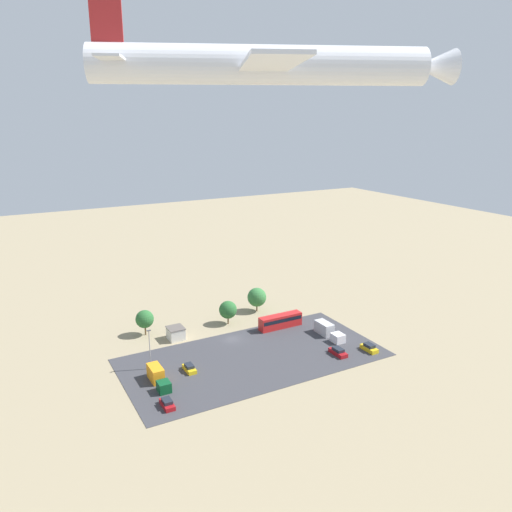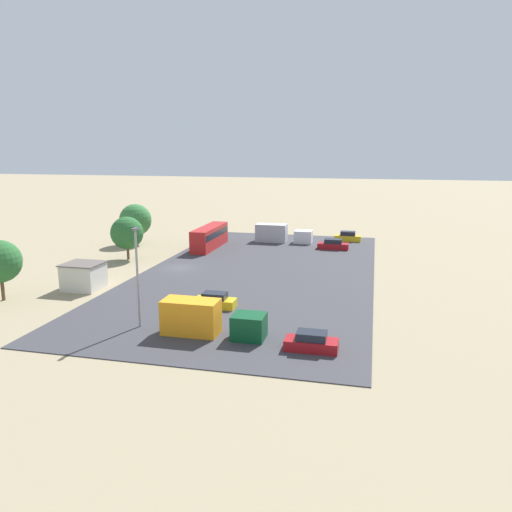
{
  "view_description": "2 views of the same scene",
  "coord_description": "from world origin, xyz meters",
  "px_view_note": "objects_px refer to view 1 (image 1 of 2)",
  "views": [
    {
      "loc": [
        47.67,
        98.54,
        50.88
      ],
      "look_at": [
        10.38,
        30.59,
        29.47
      ],
      "focal_mm": 35.0,
      "sensor_mm": 36.0,
      "label": 1
    },
    {
      "loc": [
        59.66,
        24.45,
        15.53
      ],
      "look_at": [
        2.21,
        10.8,
        2.65
      ],
      "focal_mm": 35.0,
      "sensor_mm": 36.0,
      "label": 2
    }
  ],
  "objects_px": {
    "parked_car_0": "(338,352)",
    "parked_car_2": "(369,348)",
    "parked_truck_0": "(328,331)",
    "parked_truck_1": "(158,377)",
    "shed_building": "(176,333)",
    "parked_car_3": "(167,404)",
    "airplane": "(275,65)",
    "parked_car_1": "(189,368)",
    "bus": "(280,321)"
  },
  "relations": [
    {
      "from": "parked_car_0",
      "to": "parked_car_2",
      "type": "relative_size",
      "value": 1.09
    },
    {
      "from": "parked_truck_0",
      "to": "parked_truck_1",
      "type": "bearing_deg",
      "value": 2.42
    },
    {
      "from": "shed_building",
      "to": "parked_car_3",
      "type": "bearing_deg",
      "value": 66.96
    },
    {
      "from": "parked_truck_0",
      "to": "airplane",
      "type": "height_order",
      "value": "airplane"
    },
    {
      "from": "shed_building",
      "to": "parked_car_2",
      "type": "relative_size",
      "value": 0.95
    },
    {
      "from": "airplane",
      "to": "parked_car_1",
      "type": "bearing_deg",
      "value": -163.42
    },
    {
      "from": "parked_car_0",
      "to": "parked_truck_0",
      "type": "bearing_deg",
      "value": -113.51
    },
    {
      "from": "parked_car_2",
      "to": "parked_truck_0",
      "type": "xyz_separation_m",
      "value": [
        3.44,
        -10.92,
        0.66
      ]
    },
    {
      "from": "parked_car_1",
      "to": "parked_truck_0",
      "type": "bearing_deg",
      "value": 0.21
    },
    {
      "from": "bus",
      "to": "parked_car_2",
      "type": "relative_size",
      "value": 2.61
    },
    {
      "from": "bus",
      "to": "parked_truck_1",
      "type": "relative_size",
      "value": 1.3
    },
    {
      "from": "parked_car_1",
      "to": "parked_car_3",
      "type": "relative_size",
      "value": 0.99
    },
    {
      "from": "parked_car_2",
      "to": "parked_car_3",
      "type": "height_order",
      "value": "parked_car_2"
    },
    {
      "from": "parked_car_1",
      "to": "airplane",
      "type": "bearing_deg",
      "value": -96.47
    },
    {
      "from": "parked_car_0",
      "to": "parked_truck_0",
      "type": "height_order",
      "value": "parked_truck_0"
    },
    {
      "from": "parked_car_2",
      "to": "parked_car_3",
      "type": "relative_size",
      "value": 1.05
    },
    {
      "from": "shed_building",
      "to": "parked_truck_1",
      "type": "relative_size",
      "value": 0.47
    },
    {
      "from": "shed_building",
      "to": "bus",
      "type": "relative_size",
      "value": 0.36
    },
    {
      "from": "bus",
      "to": "airplane",
      "type": "bearing_deg",
      "value": -32.66
    },
    {
      "from": "parked_car_2",
      "to": "parked_truck_0",
      "type": "relative_size",
      "value": 0.46
    },
    {
      "from": "parked_car_1",
      "to": "parked_truck_0",
      "type": "distance_m",
      "value": 35.77
    },
    {
      "from": "parked_car_0",
      "to": "airplane",
      "type": "distance_m",
      "value": 73.99
    },
    {
      "from": "parked_truck_1",
      "to": "parked_car_3",
      "type": "bearing_deg",
      "value": 82.36
    },
    {
      "from": "parked_truck_1",
      "to": "airplane",
      "type": "relative_size",
      "value": 0.24
    },
    {
      "from": "parked_car_0",
      "to": "parked_car_1",
      "type": "relative_size",
      "value": 1.15
    },
    {
      "from": "parked_car_3",
      "to": "parked_truck_0",
      "type": "height_order",
      "value": "parked_truck_0"
    },
    {
      "from": "parked_car_2",
      "to": "parked_truck_1",
      "type": "bearing_deg",
      "value": 168.92
    },
    {
      "from": "parked_truck_1",
      "to": "parked_car_1",
      "type": "bearing_deg",
      "value": -166.94
    },
    {
      "from": "parked_truck_0",
      "to": "shed_building",
      "type": "bearing_deg",
      "value": -26.26
    },
    {
      "from": "airplane",
      "to": "bus",
      "type": "bearing_deg",
      "value": 170.39
    },
    {
      "from": "shed_building",
      "to": "parked_car_3",
      "type": "xyz_separation_m",
      "value": [
        11.45,
        26.93,
        -0.8
      ]
    },
    {
      "from": "bus",
      "to": "parked_car_3",
      "type": "relative_size",
      "value": 2.74
    },
    {
      "from": "parked_car_3",
      "to": "airplane",
      "type": "height_order",
      "value": "airplane"
    },
    {
      "from": "parked_car_2",
      "to": "parked_truck_1",
      "type": "distance_m",
      "value": 47.36
    },
    {
      "from": "bus",
      "to": "airplane",
      "type": "xyz_separation_m",
      "value": [
        33.06,
        51.58,
        54.33
      ]
    },
    {
      "from": "parked_car_1",
      "to": "parked_truck_1",
      "type": "relative_size",
      "value": 0.47
    },
    {
      "from": "parked_car_0",
      "to": "parked_car_1",
      "type": "height_order",
      "value": "parked_car_0"
    },
    {
      "from": "parked_car_1",
      "to": "parked_car_3",
      "type": "bearing_deg",
      "value": -128.56
    },
    {
      "from": "parked_car_3",
      "to": "airplane",
      "type": "distance_m",
      "value": 63.66
    },
    {
      "from": "parked_car_3",
      "to": "airplane",
      "type": "relative_size",
      "value": 0.11
    },
    {
      "from": "parked_truck_0",
      "to": "parked_truck_1",
      "type": "relative_size",
      "value": 1.07
    },
    {
      "from": "bus",
      "to": "parked_car_2",
      "type": "distance_m",
      "value": 23.5
    },
    {
      "from": "shed_building",
      "to": "parked_truck_0",
      "type": "relative_size",
      "value": 0.44
    },
    {
      "from": "parked_car_1",
      "to": "bus",
      "type": "bearing_deg",
      "value": 19.48
    },
    {
      "from": "bus",
      "to": "parked_car_3",
      "type": "xyz_separation_m",
      "value": [
        36.82,
        20.65,
        -1.19
      ]
    },
    {
      "from": "bus",
      "to": "parked_car_1",
      "type": "relative_size",
      "value": 2.76
    },
    {
      "from": "shed_building",
      "to": "parked_car_3",
      "type": "distance_m",
      "value": 29.28
    },
    {
      "from": "bus",
      "to": "parked_truck_0",
      "type": "xyz_separation_m",
      "value": [
        -7.41,
        9.9,
        -0.46
      ]
    },
    {
      "from": "parked_car_3",
      "to": "shed_building",
      "type": "bearing_deg",
      "value": -113.04
    },
    {
      "from": "parked_car_0",
      "to": "parked_car_2",
      "type": "height_order",
      "value": "parked_car_2"
    }
  ]
}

